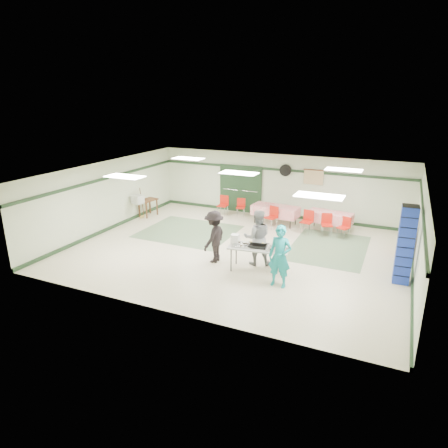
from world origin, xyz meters
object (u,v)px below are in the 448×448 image
at_px(crate_stack_blue_a, 405,238).
at_px(broom, 142,202).
at_px(office_printer, 137,199).
at_px(serving_table, 259,249).
at_px(dining_table_b, 275,211).
at_px(volunteer_dark, 214,237).
at_px(chair_a, 327,222).
at_px(volunteer_teal, 280,256).
at_px(dining_table_a, 330,217).
at_px(chair_d, 272,215).
at_px(chair_loose_a, 241,205).
at_px(crate_stack_red, 404,240).
at_px(chair_b, 308,219).
at_px(chair_c, 345,225).
at_px(crate_stack_blue_b, 405,245).
at_px(volunteer_grey, 257,238).
at_px(chair_loose_b, 223,203).
at_px(printer_table, 148,202).

relative_size(crate_stack_blue_a, broom, 1.16).
height_order(crate_stack_blue_a, office_printer, crate_stack_blue_a).
xyz_separation_m(serving_table, dining_table_b, (-0.94, 4.63, -0.15)).
bearing_deg(volunteer_dark, chair_a, 147.21).
distance_m(volunteer_teal, dining_table_a, 5.37).
xyz_separation_m(dining_table_a, chair_d, (-2.14, -0.57, -0.03)).
relative_size(volunteer_dark, chair_loose_a, 2.15).
distance_m(dining_table_a, broom, 7.84).
bearing_deg(crate_stack_red, chair_b, 165.39).
distance_m(chair_c, crate_stack_blue_b, 3.78).
relative_size(dining_table_a, broom, 1.34).
xyz_separation_m(volunteer_grey, broom, (-6.21, 2.64, -0.20)).
bearing_deg(crate_stack_blue_b, volunteer_grey, -173.53).
bearing_deg(dining_table_b, crate_stack_blue_b, -32.30).
distance_m(serving_table, chair_loose_b, 5.98).
height_order(serving_table, crate_stack_red, crate_stack_red).
relative_size(chair_d, chair_loose_a, 1.14).
height_order(volunteer_dark, office_printer, volunteer_dark).
distance_m(volunteer_grey, office_printer, 6.52).
bearing_deg(office_printer, serving_table, -11.92).
xyz_separation_m(chair_d, crate_stack_blue_a, (4.83, -1.41, 0.22)).
height_order(chair_a, chair_loose_a, chair_a).
height_order(chair_c, printer_table, chair_c).
bearing_deg(chair_a, dining_table_a, 71.77).
bearing_deg(chair_c, dining_table_b, -168.12).
distance_m(volunteer_grey, printer_table, 6.81).
distance_m(volunteer_grey, chair_b, 3.70).
bearing_deg(chair_loose_b, printer_table, -154.21).
distance_m(chair_a, broom, 7.75).
xyz_separation_m(chair_d, office_printer, (-5.47, -1.37, 0.38)).
distance_m(chair_d, chair_loose_b, 2.67).
distance_m(chair_b, chair_c, 1.39).
xyz_separation_m(chair_loose_b, printer_table, (-2.94, -1.50, 0.09)).
xyz_separation_m(volunteer_grey, chair_loose_a, (-2.43, 4.65, -0.41)).
bearing_deg(serving_table, office_printer, 149.68).
distance_m(chair_a, chair_d, 2.14).
relative_size(chair_c, crate_stack_blue_a, 0.53).
xyz_separation_m(volunteer_dark, chair_b, (2.05, 3.98, -0.29)).
xyz_separation_m(chair_c, chair_loose_a, (-4.57, 1.05, -0.02)).
relative_size(dining_table_a, printer_table, 2.00).
bearing_deg(crate_stack_blue_b, crate_stack_red, 90.00).
xyz_separation_m(serving_table, crate_stack_blue_a, (3.95, 2.66, 0.05)).
relative_size(dining_table_a, chair_b, 1.98).
bearing_deg(volunteer_dark, crate_stack_red, 121.63).
xyz_separation_m(serving_table, chair_b, (0.53, 4.07, -0.17)).
bearing_deg(crate_stack_blue_b, printer_table, 166.41).
height_order(volunteer_grey, office_printer, volunteer_grey).
distance_m(printer_table, office_printer, 0.78).
bearing_deg(chair_d, volunteer_grey, -61.04).
distance_m(volunteer_dark, crate_stack_red, 6.30).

